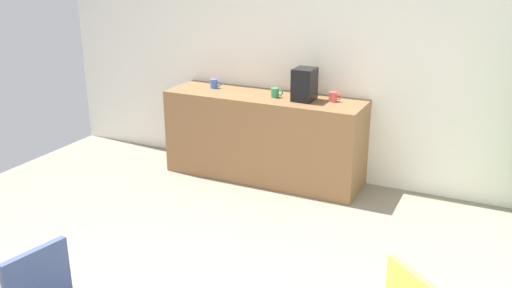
{
  "coord_description": "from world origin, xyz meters",
  "views": [
    {
      "loc": [
        1.94,
        -2.37,
        2.32
      ],
      "look_at": [
        0.27,
        1.13,
        0.95
      ],
      "focal_mm": 38.99,
      "sensor_mm": 36.0,
      "label": 1
    }
  ],
  "objects_px": {
    "mug_white": "(214,84)",
    "mug_red": "(333,97)",
    "mug_green": "(275,93)",
    "coffee_maker": "(304,84)"
  },
  "relations": [
    {
      "from": "mug_white",
      "to": "coffee_maker",
      "type": "xyz_separation_m",
      "value": [
        1.06,
        -0.06,
        0.11
      ]
    },
    {
      "from": "mug_red",
      "to": "coffee_maker",
      "type": "height_order",
      "value": "coffee_maker"
    },
    {
      "from": "mug_white",
      "to": "coffee_maker",
      "type": "height_order",
      "value": "coffee_maker"
    },
    {
      "from": "mug_white",
      "to": "mug_green",
      "type": "bearing_deg",
      "value": -6.01
    },
    {
      "from": "mug_green",
      "to": "coffee_maker",
      "type": "xyz_separation_m",
      "value": [
        0.3,
        0.02,
        0.11
      ]
    },
    {
      "from": "mug_green",
      "to": "mug_white",
      "type": "bearing_deg",
      "value": 173.99
    },
    {
      "from": "mug_white",
      "to": "mug_red",
      "type": "distance_m",
      "value": 1.33
    },
    {
      "from": "mug_white",
      "to": "mug_green",
      "type": "relative_size",
      "value": 1.0
    },
    {
      "from": "coffee_maker",
      "to": "mug_green",
      "type": "bearing_deg",
      "value": -176.76
    },
    {
      "from": "mug_white",
      "to": "mug_red",
      "type": "relative_size",
      "value": 1.0
    }
  ]
}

